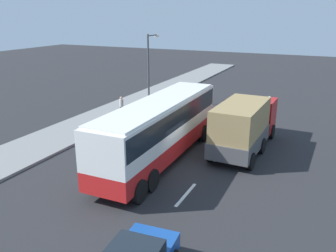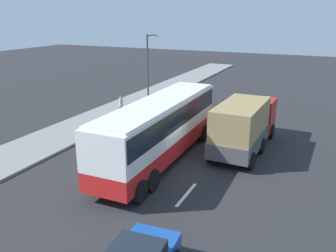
{
  "view_description": "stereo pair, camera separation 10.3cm",
  "coord_description": "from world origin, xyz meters",
  "px_view_note": "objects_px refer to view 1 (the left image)",
  "views": [
    {
      "loc": [
        -16.19,
        -7.4,
        8.12
      ],
      "look_at": [
        1.11,
        0.68,
        1.98
      ],
      "focal_mm": 37.66,
      "sensor_mm": 36.0,
      "label": 1
    },
    {
      "loc": [
        -16.23,
        -7.31,
        8.12
      ],
      "look_at": [
        1.11,
        0.68,
        1.98
      ],
      "focal_mm": 37.66,
      "sensor_mm": 36.0,
      "label": 2
    }
  ],
  "objects_px": {
    "coach_bus": "(160,124)",
    "cargo_truck": "(245,124)",
    "street_lamp": "(150,64)",
    "pedestrian_near_curb": "(121,105)"
  },
  "relations": [
    {
      "from": "cargo_truck",
      "to": "street_lamp",
      "type": "xyz_separation_m",
      "value": [
        7.22,
        10.32,
        2.11
      ]
    },
    {
      "from": "cargo_truck",
      "to": "street_lamp",
      "type": "bearing_deg",
      "value": 56.86
    },
    {
      "from": "pedestrian_near_curb",
      "to": "street_lamp",
      "type": "relative_size",
      "value": 0.26
    },
    {
      "from": "coach_bus",
      "to": "cargo_truck",
      "type": "xyz_separation_m",
      "value": [
        3.73,
        -3.89,
        -0.52
      ]
    },
    {
      "from": "coach_bus",
      "to": "street_lamp",
      "type": "height_order",
      "value": "street_lamp"
    },
    {
      "from": "coach_bus",
      "to": "cargo_truck",
      "type": "height_order",
      "value": "coach_bus"
    },
    {
      "from": "pedestrian_near_curb",
      "to": "coach_bus",
      "type": "bearing_deg",
      "value": -10.54
    },
    {
      "from": "pedestrian_near_curb",
      "to": "cargo_truck",
      "type": "bearing_deg",
      "value": 19.07
    },
    {
      "from": "pedestrian_near_curb",
      "to": "street_lamp",
      "type": "height_order",
      "value": "street_lamp"
    },
    {
      "from": "cargo_truck",
      "to": "pedestrian_near_curb",
      "type": "xyz_separation_m",
      "value": [
        2.74,
        10.55,
        -0.61
      ]
    }
  ]
}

